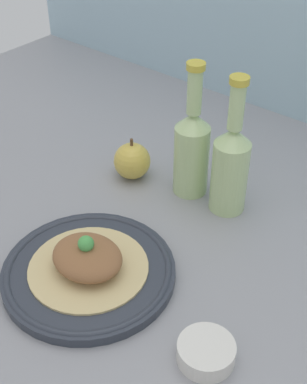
{
  "coord_description": "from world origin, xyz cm",
  "views": [
    {
      "loc": [
        42.12,
        -57.19,
        64.16
      ],
      "look_at": [
        -3.3,
        -1.61,
        9.4
      ],
      "focal_mm": 50.0,
      "sensor_mm": 36.0,
      "label": 1
    }
  ],
  "objects_px": {
    "cider_bottle_right": "(231,164)",
    "apple": "(132,161)",
    "plated_food": "(88,259)",
    "cider_bottle_left": "(192,148)",
    "plate": "(89,271)",
    "dipping_bowl": "(206,352)"
  },
  "relations": [
    {
      "from": "cider_bottle_left",
      "to": "cider_bottle_right",
      "type": "relative_size",
      "value": 1.0
    },
    {
      "from": "apple",
      "to": "dipping_bowl",
      "type": "height_order",
      "value": "apple"
    },
    {
      "from": "cider_bottle_right",
      "to": "apple",
      "type": "distance_m",
      "value": 0.22
    },
    {
      "from": "cider_bottle_left",
      "to": "cider_bottle_right",
      "type": "xyz_separation_m",
      "value": [
        0.09,
        0.0,
        0.0
      ]
    },
    {
      "from": "plated_food",
      "to": "cider_bottle_right",
      "type": "distance_m",
      "value": 0.31
    },
    {
      "from": "apple",
      "to": "dipping_bowl",
      "type": "relative_size",
      "value": 1.08
    },
    {
      "from": "cider_bottle_left",
      "to": "apple",
      "type": "distance_m",
      "value": 0.14
    },
    {
      "from": "plated_food",
      "to": "cider_bottle_left",
      "type": "height_order",
      "value": "cider_bottle_left"
    },
    {
      "from": "plated_food",
      "to": "cider_bottle_left",
      "type": "relative_size",
      "value": 0.73
    },
    {
      "from": "cider_bottle_left",
      "to": "plated_food",
      "type": "bearing_deg",
      "value": -87.72
    },
    {
      "from": "cider_bottle_right",
      "to": "apple",
      "type": "xyz_separation_m",
      "value": [
        -0.21,
        -0.04,
        -0.06
      ]
    },
    {
      "from": "cider_bottle_right",
      "to": "apple",
      "type": "height_order",
      "value": "cider_bottle_right"
    },
    {
      "from": "plate",
      "to": "apple",
      "type": "bearing_deg",
      "value": 116.83
    },
    {
      "from": "plate",
      "to": "dipping_bowl",
      "type": "height_order",
      "value": "dipping_bowl"
    },
    {
      "from": "cider_bottle_right",
      "to": "apple",
      "type": "relative_size",
      "value": 3.02
    },
    {
      "from": "plate",
      "to": "cider_bottle_right",
      "type": "height_order",
      "value": "cider_bottle_right"
    },
    {
      "from": "plate",
      "to": "dipping_bowl",
      "type": "bearing_deg",
      "value": -2.39
    },
    {
      "from": "plated_food",
      "to": "cider_bottle_right",
      "type": "relative_size",
      "value": 0.73
    },
    {
      "from": "dipping_bowl",
      "to": "apple",
      "type": "bearing_deg",
      "value": 144.04
    },
    {
      "from": "dipping_bowl",
      "to": "plate",
      "type": "bearing_deg",
      "value": 177.61
    },
    {
      "from": "apple",
      "to": "cider_bottle_left",
      "type": "bearing_deg",
      "value": 17.37
    },
    {
      "from": "plate",
      "to": "plated_food",
      "type": "distance_m",
      "value": 0.03
    }
  ]
}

